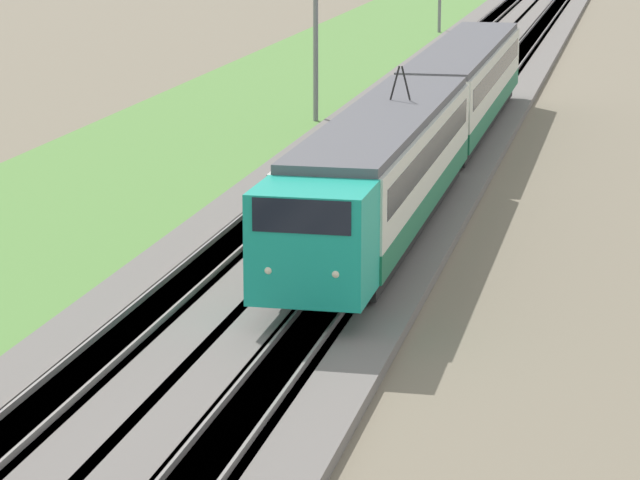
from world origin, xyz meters
TOP-DOWN VIEW (x-y plane):
  - ballast_main at (50.00, 0.00)m, footprint 240.00×4.40m
  - ballast_adjacent at (50.00, -4.12)m, footprint 240.00×4.40m
  - track_main at (50.00, 0.00)m, footprint 240.00×1.57m
  - track_adjacent at (50.00, -4.12)m, footprint 240.00×1.57m
  - grass_verge at (50.00, 6.78)m, footprint 240.00×11.02m
  - passenger_train at (36.58, -4.12)m, footprint 40.87×2.92m
  - catenary_mast_mid at (48.60, 2.66)m, footprint 0.22×2.56m

SIDE VIEW (x-z plane):
  - grass_verge at x=50.00m, z-range 0.00..0.12m
  - ballast_main at x=50.00m, z-range 0.00..0.30m
  - ballast_adjacent at x=50.00m, z-range 0.00..0.30m
  - track_main at x=50.00m, z-range -0.07..0.38m
  - track_adjacent at x=50.00m, z-range -0.07..0.38m
  - passenger_train at x=36.58m, z-range -0.16..4.83m
  - catenary_mast_mid at x=48.60m, z-range 0.14..8.10m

